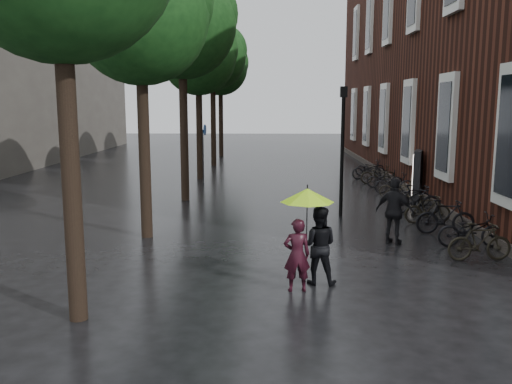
{
  "coord_description": "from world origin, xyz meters",
  "views": [
    {
      "loc": [
        -0.65,
        -8.08,
        3.81
      ],
      "look_at": [
        -0.94,
        5.84,
        1.51
      ],
      "focal_mm": 38.0,
      "sensor_mm": 36.0,
      "label": 1
    }
  ],
  "objects_px": {
    "person_black": "(318,245)",
    "ad_lightbox": "(417,175)",
    "lamp_post": "(343,139)",
    "pedestrian_walking": "(395,211)",
    "parked_bicycles": "(403,190)",
    "person_burgundy": "(297,255)"
  },
  "relations": [
    {
      "from": "parked_bicycles",
      "to": "person_burgundy",
      "type": "bearing_deg",
      "value": -114.49
    },
    {
      "from": "person_black",
      "to": "ad_lightbox",
      "type": "distance_m",
      "value": 11.41
    },
    {
      "from": "pedestrian_walking",
      "to": "parked_bicycles",
      "type": "distance_m",
      "value": 6.71
    },
    {
      "from": "pedestrian_walking",
      "to": "ad_lightbox",
      "type": "distance_m",
      "value": 7.43
    },
    {
      "from": "pedestrian_walking",
      "to": "ad_lightbox",
      "type": "xyz_separation_m",
      "value": [
        2.5,
        7.0,
        0.08
      ]
    },
    {
      "from": "person_black",
      "to": "parked_bicycles",
      "type": "distance_m",
      "value": 10.62
    },
    {
      "from": "pedestrian_walking",
      "to": "person_burgundy",
      "type": "bearing_deg",
      "value": 87.49
    },
    {
      "from": "person_burgundy",
      "to": "pedestrian_walking",
      "type": "relative_size",
      "value": 0.84
    },
    {
      "from": "person_burgundy",
      "to": "ad_lightbox",
      "type": "relative_size",
      "value": 0.77
    },
    {
      "from": "person_black",
      "to": "pedestrian_walking",
      "type": "xyz_separation_m",
      "value": [
        2.37,
        3.32,
        0.07
      ]
    },
    {
      "from": "person_black",
      "to": "parked_bicycles",
      "type": "height_order",
      "value": "person_black"
    },
    {
      "from": "parked_bicycles",
      "to": "pedestrian_walking",
      "type": "bearing_deg",
      "value": -105.78
    },
    {
      "from": "lamp_post",
      "to": "pedestrian_walking",
      "type": "bearing_deg",
      "value": -75.38
    },
    {
      "from": "parked_bicycles",
      "to": "ad_lightbox",
      "type": "relative_size",
      "value": 8.4
    },
    {
      "from": "parked_bicycles",
      "to": "lamp_post",
      "type": "distance_m",
      "value": 4.49
    },
    {
      "from": "person_burgundy",
      "to": "pedestrian_walking",
      "type": "bearing_deg",
      "value": -134.25
    },
    {
      "from": "person_black",
      "to": "ad_lightbox",
      "type": "relative_size",
      "value": 0.86
    },
    {
      "from": "person_burgundy",
      "to": "ad_lightbox",
      "type": "height_order",
      "value": "ad_lightbox"
    },
    {
      "from": "person_black",
      "to": "lamp_post",
      "type": "distance_m",
      "value": 7.34
    },
    {
      "from": "person_black",
      "to": "pedestrian_walking",
      "type": "distance_m",
      "value": 4.08
    },
    {
      "from": "person_burgundy",
      "to": "parked_bicycles",
      "type": "bearing_deg",
      "value": -121.91
    },
    {
      "from": "person_burgundy",
      "to": "person_black",
      "type": "bearing_deg",
      "value": -142.01
    }
  ]
}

